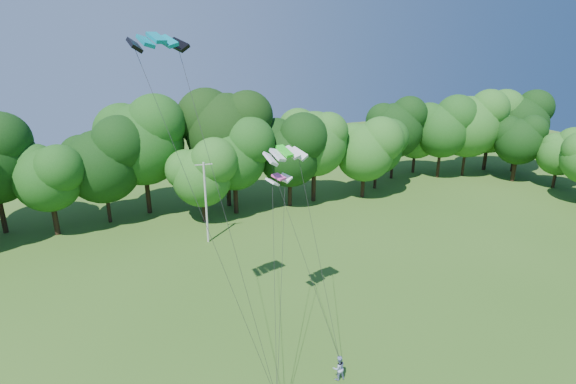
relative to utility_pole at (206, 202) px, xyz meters
name	(u,v)px	position (x,y,z in m)	size (l,w,h in m)	color
utility_pole	(206,202)	(0.00, 0.00, 0.00)	(1.61, 0.28, 8.07)	beige
kite_flyer_right	(339,368)	(2.24, -21.59, -3.37)	(0.76, 0.59, 1.57)	#9CAAD8
kite_teal	(156,38)	(-5.48, -15.25, 14.78)	(3.17, 2.04, 0.60)	#047C8F
kite_green	(285,151)	(1.55, -15.37, 8.23)	(2.91, 1.81, 0.60)	#22DF21
kite_pink	(279,177)	(1.09, -15.51, 6.68)	(1.86, 1.40, 0.28)	#F644A8
tree_back_center	(226,130)	(4.87, 9.10, 4.96)	(10.03, 10.03, 14.59)	black
tree_back_east	(417,127)	(34.15, 11.59, 2.65)	(7.49, 7.49, 10.90)	#372716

